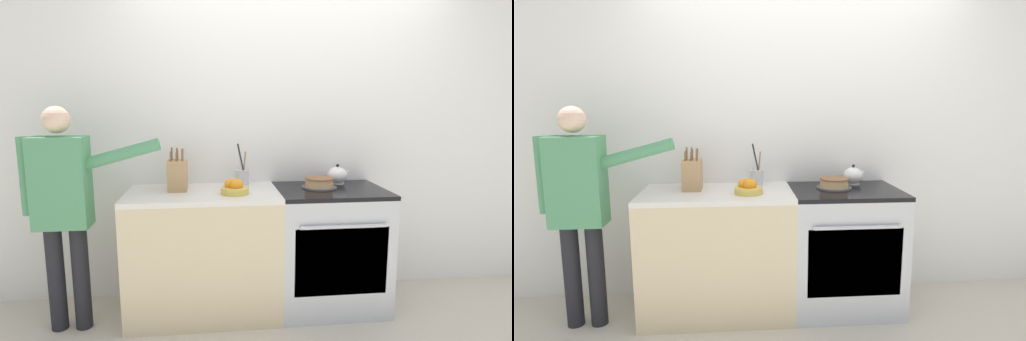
% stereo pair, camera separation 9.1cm
% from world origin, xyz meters
% --- Properties ---
extents(ground_plane, '(16.00, 16.00, 0.00)m').
position_xyz_m(ground_plane, '(0.00, 0.00, 0.00)').
color(ground_plane, beige).
extents(wall_back, '(8.00, 0.04, 2.60)m').
position_xyz_m(wall_back, '(0.00, 0.63, 1.30)').
color(wall_back, silver).
rests_on(wall_back, ground_plane).
extents(counter_cabinet, '(1.07, 0.61, 0.90)m').
position_xyz_m(counter_cabinet, '(-0.66, 0.31, 0.45)').
color(counter_cabinet, beige).
rests_on(counter_cabinet, ground_plane).
extents(stove_range, '(0.79, 0.65, 0.90)m').
position_xyz_m(stove_range, '(0.27, 0.30, 0.45)').
color(stove_range, '#B7BABF').
rests_on(stove_range, ground_plane).
extents(layer_cake, '(0.26, 0.26, 0.08)m').
position_xyz_m(layer_cake, '(0.19, 0.34, 0.94)').
color(layer_cake, '#4C4C51').
rests_on(layer_cake, stove_range).
extents(tea_kettle, '(0.19, 0.15, 0.15)m').
position_xyz_m(tea_kettle, '(0.38, 0.49, 0.97)').
color(tea_kettle, white).
rests_on(tea_kettle, stove_range).
extents(knife_block, '(0.13, 0.18, 0.31)m').
position_xyz_m(knife_block, '(-0.84, 0.38, 1.01)').
color(knife_block, tan).
rests_on(knife_block, counter_cabinet).
extents(utensil_crock, '(0.10, 0.10, 0.32)m').
position_xyz_m(utensil_crock, '(-0.37, 0.48, 0.97)').
color(utensil_crock, '#B7BABF').
rests_on(utensil_crock, counter_cabinet).
extents(fruit_bowl, '(0.19, 0.19, 0.11)m').
position_xyz_m(fruit_bowl, '(-0.44, 0.21, 0.94)').
color(fruit_bowl, gold).
rests_on(fruit_bowl, counter_cabinet).
extents(person_baker, '(0.89, 0.20, 1.50)m').
position_xyz_m(person_baker, '(-1.56, 0.17, 0.89)').
color(person_baker, black).
rests_on(person_baker, ground_plane).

